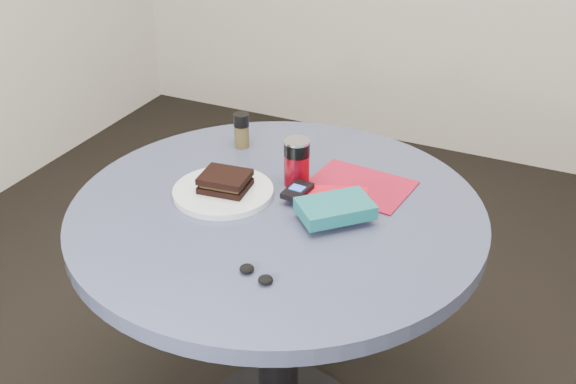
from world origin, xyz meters
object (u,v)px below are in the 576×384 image
at_px(pepper_grinder, 242,130).
at_px(headphones, 256,274).
at_px(table, 277,263).
at_px(mp3_player, 297,191).
at_px(sandwich, 225,181).
at_px(soda_can, 297,162).
at_px(magazine, 360,186).
at_px(red_book, 334,199).
at_px(novel, 335,208).
at_px(plate, 223,192).

xyz_separation_m(pepper_grinder, headphones, (0.32, -0.53, -0.04)).
xyz_separation_m(table, mp3_player, (0.03, 0.05, 0.19)).
relative_size(table, headphones, 10.89).
relative_size(table, mp3_player, 11.12).
height_order(sandwich, soda_can, soda_can).
distance_m(table, pepper_grinder, 0.41).
height_order(sandwich, headphones, sandwich).
bearing_deg(magazine, table, -123.18).
bearing_deg(table, soda_can, 92.22).
bearing_deg(red_book, mp3_player, 173.41).
distance_m(sandwich, red_book, 0.27).
bearing_deg(magazine, soda_can, -154.17).
bearing_deg(novel, plate, 135.76).
relative_size(sandwich, mp3_player, 1.39).
height_order(table, mp3_player, mp3_player).
xyz_separation_m(magazine, headphones, (-0.06, -0.45, 0.01)).
xyz_separation_m(plate, magazine, (0.29, 0.18, -0.01)).
distance_m(novel, mp3_player, 0.13).
distance_m(sandwich, novel, 0.29).
bearing_deg(table, red_book, 33.65).
relative_size(red_book, headphones, 1.79).
xyz_separation_m(sandwich, red_book, (0.26, 0.07, -0.02)).
xyz_separation_m(soda_can, red_book, (0.12, -0.05, -0.05)).
bearing_deg(novel, mp3_player, 111.45).
height_order(novel, headphones, novel).
xyz_separation_m(novel, headphones, (-0.06, -0.27, -0.03)).
distance_m(sandwich, headphones, 0.36).
bearing_deg(soda_can, headphones, -77.29).
distance_m(pepper_grinder, mp3_player, 0.33).
relative_size(plate, headphones, 2.70).
distance_m(red_book, headphones, 0.35).
bearing_deg(mp3_player, pepper_grinder, 142.40).
height_order(magazine, red_book, red_book).
bearing_deg(magazine, mp3_player, -127.05).
height_order(table, magazine, magazine).
xyz_separation_m(table, sandwich, (-0.14, 0.00, 0.20)).
xyz_separation_m(magazine, mp3_player, (-0.12, -0.13, 0.02)).
xyz_separation_m(plate, sandwich, (0.00, 0.00, 0.03)).
relative_size(table, magazine, 4.03).
xyz_separation_m(pepper_grinder, magazine, (0.38, -0.07, -0.05)).
bearing_deg(soda_can, plate, -138.19).
relative_size(pepper_grinder, mp3_player, 1.09).
bearing_deg(sandwich, table, -1.45).
distance_m(plate, soda_can, 0.20).
height_order(plate, magazine, plate).
distance_m(magazine, novel, 0.18).
relative_size(sandwich, novel, 0.75).
distance_m(plate, magazine, 0.34).
bearing_deg(plate, magazine, 32.01).
distance_m(novel, headphones, 0.28).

